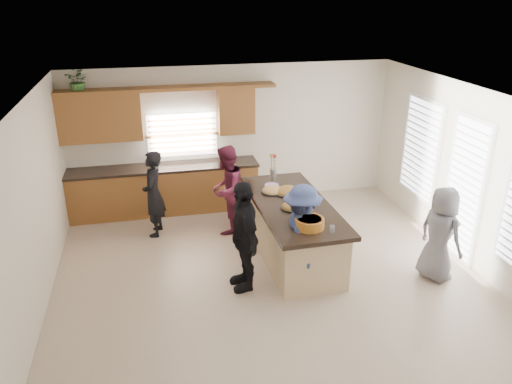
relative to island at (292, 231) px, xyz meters
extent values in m
plane|color=tan|center=(-0.53, -0.44, -0.45)|extent=(6.50, 6.50, 0.00)
cube|color=silver|center=(-0.53, 2.56, 0.95)|extent=(6.50, 0.02, 2.80)
cube|color=silver|center=(-0.53, -3.44, 0.95)|extent=(6.50, 0.02, 2.80)
cube|color=silver|center=(-3.78, -0.44, 0.95)|extent=(0.02, 6.00, 2.80)
cube|color=silver|center=(2.72, -0.44, 0.95)|extent=(0.02, 6.00, 2.80)
cube|color=white|center=(-0.53, -0.44, 2.35)|extent=(6.50, 6.00, 0.02)
cube|color=brown|center=(-1.96, 2.25, 0.00)|extent=(3.65, 0.62, 0.90)
cube|color=black|center=(-1.96, 2.25, 0.47)|extent=(3.70, 0.65, 0.05)
cube|color=brown|center=(-3.03, 2.38, 1.50)|extent=(1.50, 0.36, 0.90)
cube|color=brown|center=(-0.48, 2.38, 1.50)|extent=(0.70, 0.36, 0.90)
cube|color=brown|center=(-1.76, 2.38, 1.98)|extent=(4.05, 0.40, 0.06)
cube|color=brown|center=(-1.53, 2.52, 1.02)|extent=(1.35, 0.08, 0.85)
cube|color=white|center=(2.69, 0.86, 0.97)|extent=(0.06, 1.10, 1.75)
cube|color=white|center=(2.69, -0.54, 0.72)|extent=(0.06, 0.85, 2.25)
cube|color=#D1B482|center=(0.00, 0.00, -0.01)|extent=(1.06, 2.52, 0.88)
cube|color=black|center=(0.00, 0.00, 0.46)|extent=(1.21, 2.73, 0.07)
cube|color=black|center=(0.00, 0.00, -0.41)|extent=(0.98, 2.44, 0.08)
cylinder|color=black|center=(-0.07, -0.20, 0.51)|extent=(0.38, 0.38, 0.02)
ellipsoid|color=#B08337|center=(-0.07, -0.20, 0.53)|extent=(0.34, 0.34, 0.15)
cylinder|color=black|center=(0.04, 0.41, 0.51)|extent=(0.46, 0.46, 0.02)
ellipsoid|color=#B08337|center=(0.04, 0.41, 0.53)|extent=(0.42, 0.42, 0.19)
cylinder|color=black|center=(-0.21, 0.52, 0.51)|extent=(0.40, 0.40, 0.02)
ellipsoid|color=tan|center=(-0.21, 0.52, 0.53)|extent=(0.36, 0.36, 0.16)
cylinder|color=#C57424|center=(-0.02, -0.89, 0.57)|extent=(0.43, 0.43, 0.15)
cylinder|color=#F5F2C3|center=(-0.02, -0.89, 0.62)|extent=(0.35, 0.35, 0.04)
cylinder|color=white|center=(0.25, -1.10, 0.55)|extent=(0.08, 0.08, 0.11)
cylinder|color=#B38FD0|center=(-0.17, 0.73, 0.52)|extent=(0.24, 0.24, 0.05)
cylinder|color=silver|center=(-0.01, 1.25, 0.58)|extent=(0.12, 0.12, 0.16)
imported|color=#396F2C|center=(-3.33, 2.38, 2.18)|extent=(0.52, 0.49, 0.46)
imported|color=black|center=(-2.18, 1.28, 0.33)|extent=(0.49, 0.64, 1.57)
imported|color=maroon|center=(-0.90, 1.12, 0.36)|extent=(0.93, 0.99, 1.63)
imported|color=black|center=(-0.95, -0.74, 0.39)|extent=(0.48, 1.02, 1.69)
imported|color=#364476|center=(-0.08, -0.76, 0.33)|extent=(0.74, 1.09, 1.56)
imported|color=slate|center=(1.97, -1.15, 0.30)|extent=(0.68, 0.85, 1.50)
camera|label=1|loc=(-2.18, -7.04, 3.76)|focal=35.00mm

